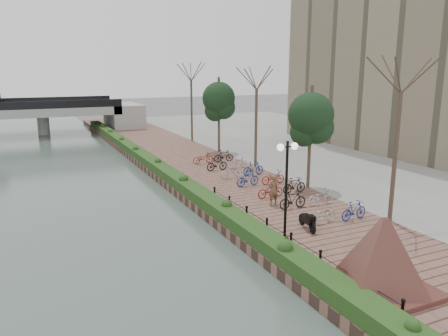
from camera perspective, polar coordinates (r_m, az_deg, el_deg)
ground at (r=17.76m, az=6.59°, el=-13.96°), size 220.00×220.00×0.00m
promenade at (r=34.24m, az=-2.98°, el=-0.27°), size 8.00×75.00×0.50m
inland_pavement at (r=42.74m, az=17.33°, el=1.78°), size 24.00×75.00×0.50m
hedge at (r=35.38m, az=-9.63°, el=0.91°), size 1.10×56.00×0.60m
chain_fence at (r=19.65m, az=7.11°, el=-8.56°), size 0.10×14.10×0.70m
granite_monument at (r=16.06m, az=20.01°, el=-10.52°), size 4.59×4.59×2.61m
lamppost at (r=19.04m, az=8.20°, el=-0.11°), size 1.02×0.32×4.48m
motorcycle at (r=21.29m, az=10.82°, el=-6.66°), size 0.74×1.55×0.93m
pedestrian at (r=24.62m, az=6.44°, el=-2.86°), size 0.65×0.44×1.74m
bicycle_parking at (r=28.80m, az=4.80°, el=-1.32°), size 2.40×17.32×1.00m
street_trees at (r=31.17m, az=7.18°, el=4.78°), size 3.20×37.12×6.80m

